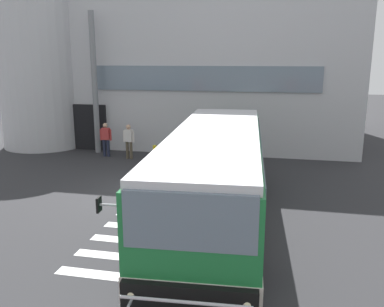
# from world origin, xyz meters

# --- Properties ---
(ground_plane) EXTENTS (80.00, 90.00, 0.02)m
(ground_plane) POSITION_xyz_m (0.00, 0.00, -0.01)
(ground_plane) COLOR #2B2B2D
(ground_plane) RESTS_ON ground
(bay_paint_stripes) EXTENTS (4.40, 3.96, 0.01)m
(bay_paint_stripes) POSITION_xyz_m (2.00, -4.20, 0.00)
(bay_paint_stripes) COLOR silver
(bay_paint_stripes) RESTS_ON ground
(terminal_building) EXTENTS (18.95, 13.80, 8.08)m
(terminal_building) POSITION_xyz_m (-0.67, 11.54, 4.03)
(terminal_building) COLOR #B7B7BC
(terminal_building) RESTS_ON ground
(entry_support_column) EXTENTS (0.28, 0.28, 7.01)m
(entry_support_column) POSITION_xyz_m (-4.44, 5.40, 3.51)
(entry_support_column) COLOR slate
(entry_support_column) RESTS_ON ground
(bus_main_foreground) EXTENTS (3.26, 11.13, 2.70)m
(bus_main_foreground) POSITION_xyz_m (2.86, -2.14, 1.33)
(bus_main_foreground) COLOR #1E7238
(bus_main_foreground) RESTS_ON ground
(passenger_near_column) EXTENTS (0.59, 0.39, 1.68)m
(passenger_near_column) POSITION_xyz_m (-3.64, 4.66, 0.96)
(passenger_near_column) COLOR #1E2338
(passenger_near_column) RESTS_ON ground
(passenger_by_doorway) EXTENTS (0.59, 0.27, 1.68)m
(passenger_by_doorway) POSITION_xyz_m (-2.36, 4.42, 0.93)
(passenger_by_doorway) COLOR #4C4233
(passenger_by_doorway) RESTS_ON ground
(safety_bollard_yellow) EXTENTS (0.18, 0.18, 0.90)m
(safety_bollard_yellow) POSITION_xyz_m (-0.81, 3.60, 0.45)
(safety_bollard_yellow) COLOR yellow
(safety_bollard_yellow) RESTS_ON ground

